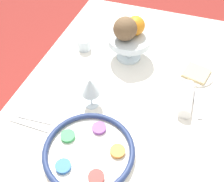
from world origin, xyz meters
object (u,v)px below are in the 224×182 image
coconut (125,29)px  cup_mid (84,44)px  fruit_stand (129,41)px  orange_fruit (135,26)px  bread_plate (196,74)px  napkin_roll (186,99)px  wine_glass (90,87)px  seder_plate (89,151)px

coconut → cup_mid: (0.01, 0.21, -0.14)m
fruit_stand → orange_fruit: (0.03, -0.02, 0.07)m
cup_mid → orange_fruit: bearing=-81.1°
bread_plate → cup_mid: cup_mid is taller
napkin_roll → cup_mid: cup_mid is taller
wine_glass → napkin_roll: bearing=-70.2°
seder_plate → wine_glass: size_ratio=2.26×
fruit_stand → bread_plate: bearing=-94.0°
wine_glass → fruit_stand: wine_glass is taller
wine_glass → cup_mid: (0.32, 0.17, -0.07)m
napkin_roll → bread_plate: bearing=-6.9°
coconut → napkin_roll: coconut is taller
napkin_roll → seder_plate: bearing=140.1°
seder_plate → coconut: coconut is taller
seder_plate → bread_plate: bearing=-30.5°
orange_fruit → bread_plate: size_ratio=0.57×
wine_glass → coconut: 0.32m
fruit_stand → cup_mid: bearing=92.5°
bread_plate → napkin_roll: 0.18m
fruit_stand → napkin_roll: bearing=-123.8°
seder_plate → wine_glass: 0.24m
orange_fruit → cup_mid: orange_fruit is taller
orange_fruit → bread_plate: (-0.05, -0.30, -0.15)m
coconut → bread_plate: coconut is taller
cup_mid → napkin_roll: bearing=-109.9°
fruit_stand → orange_fruit: size_ratio=2.31×
fruit_stand → coconut: 0.08m
orange_fruit → fruit_stand: bearing=150.9°
seder_plate → napkin_roll: size_ratio=1.89×
fruit_stand → coconut: coconut is taller
fruit_stand → cup_mid: 0.23m
seder_plate → orange_fruit: bearing=0.1°
wine_glass → fruit_stand: size_ratio=0.71×
wine_glass → bread_plate: 0.49m
orange_fruit → napkin_roll: 0.39m
bread_plate → coconut: bearing=89.9°
napkin_roll → cup_mid: size_ratio=2.67×
wine_glass → napkin_roll: 0.38m
coconut → cup_mid: size_ratio=1.65×
coconut → wine_glass: bearing=172.3°
seder_plate → bread_plate: size_ratio=2.09×
bread_plate → cup_mid: (0.01, 0.54, 0.02)m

